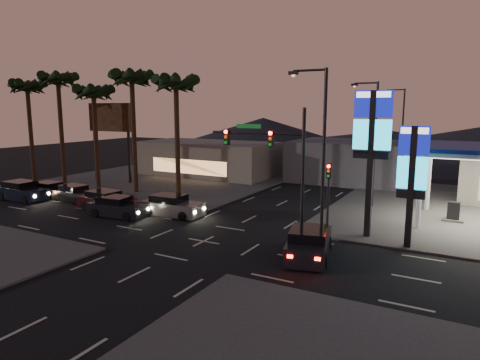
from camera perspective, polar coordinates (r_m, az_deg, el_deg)
The scene contains 26 objects.
ground at distance 26.22m, azimuth -4.88°, elevation -8.14°, with size 140.00×140.00×0.00m, color black.
corner_lot_nw at distance 48.05m, azimuth -10.21°, elevation -0.06°, with size 24.00×24.00×0.12m, color #47443F.
pylon_sign_tall at distance 26.85m, azimuth 17.18°, elevation 5.79°, with size 2.20×0.35×9.00m.
pylon_sign_short at distance 25.63m, azimuth 22.01°, elevation 1.46°, with size 1.60×0.35×7.00m.
traffic_signal_mast at distance 25.06m, azimuth 4.69°, elevation 3.27°, with size 6.10×0.39×8.00m.
pedestal_signal at distance 29.41m, azimuth 11.72°, elevation -0.50°, with size 0.32×0.39×4.30m.
streetlight_near at distance 23.00m, azimuth 10.62°, elevation 3.80°, with size 2.14×0.25×10.00m.
streetlight_mid at distance 35.54m, azimuth 17.25°, elevation 5.51°, with size 2.14×0.25×10.00m.
streetlight_far at distance 49.32m, azimuth 20.59°, elevation 6.34°, with size 2.14×0.25×10.00m.
palm_a at distance 37.98m, azimuth -8.53°, elevation 11.67°, with size 4.41×4.41×10.86m.
palm_b at distance 41.22m, azimuth -14.21°, elevation 12.06°, with size 4.41×4.41×11.46m.
palm_c at distance 44.72m, azimuth -18.93°, elevation 10.23°, with size 4.41×4.41×10.26m.
palm_d at distance 48.56m, azimuth -23.08°, elevation 11.39°, with size 4.41×4.41×11.66m.
palm_e at distance 52.54m, azimuth -26.47°, elevation 10.37°, with size 4.41×4.41×11.06m.
billboard at distance 48.24m, azimuth -16.89°, elevation 7.21°, with size 6.00×0.30×8.50m.
building_far_west at distance 51.41m, azimuth -4.33°, elevation 2.87°, with size 16.00×8.00×4.00m, color #726B5B.
building_far_mid at distance 48.59m, azimuth 14.40°, elevation 2.45°, with size 12.00×9.00×4.40m, color #4C4C51.
hill_left at distance 89.78m, azimuth 3.08°, elevation 6.37°, with size 40.00×40.00×6.00m, color black.
hill_center at distance 82.16m, azimuth 19.04°, elevation 4.87°, with size 60.00×60.00×4.00m, color black.
car_lane_a_front at distance 33.14m, azimuth -16.04°, elevation -3.49°, with size 4.71×2.33×1.49m.
car_lane_a_mid at distance 35.20m, azimuth -17.45°, elevation -2.75°, with size 4.91×2.32×1.56m.
car_lane_a_rear at distance 42.05m, azimuth -27.03°, elevation -1.35°, with size 5.13×2.22×1.66m.
car_lane_b_front at distance 32.41m, azimuth -9.08°, elevation -3.45°, with size 4.91×2.25×1.57m.
car_lane_b_mid at distance 39.58m, azimuth -21.11°, elevation -1.73°, with size 4.42×2.10×1.41m.
car_lane_b_rear at distance 42.20m, azimuth -23.96°, elevation -1.27°, with size 4.26×1.82×1.38m.
suv_station at distance 23.59m, azimuth 9.19°, elevation -8.33°, with size 3.15×5.25×1.65m.
Camera 1 is at (13.93, -20.75, 7.95)m, focal length 32.00 mm.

